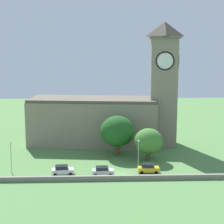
# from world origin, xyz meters

# --- Properties ---
(ground_plane) EXTENTS (200.00, 200.00, 0.00)m
(ground_plane) POSITION_xyz_m (0.00, 15.00, 0.00)
(ground_plane) COLOR #517F42
(church) EXTENTS (37.79, 16.23, 30.21)m
(church) POSITION_xyz_m (-1.24, 24.01, 7.85)
(church) COLOR gray
(church) RESTS_ON ground
(quay_barrier) EXTENTS (56.29, 0.70, 0.90)m
(quay_barrier) POSITION_xyz_m (0.00, -3.00, 0.45)
(quay_barrier) COLOR gray
(quay_barrier) RESTS_ON ground
(car_white) EXTENTS (4.28, 2.43, 1.87)m
(car_white) POSITION_xyz_m (-10.65, 0.26, 0.94)
(car_white) COLOR silver
(car_white) RESTS_ON ground
(car_silver) EXTENTS (4.13, 2.26, 1.66)m
(car_silver) POSITION_xyz_m (-3.04, -0.14, 0.84)
(car_silver) COLOR silver
(car_silver) RESTS_ON ground
(car_yellow) EXTENTS (4.11, 2.10, 1.87)m
(car_yellow) POSITION_xyz_m (5.72, 0.71, 0.94)
(car_yellow) COLOR gold
(car_yellow) RESTS_ON ground
(streetlamp_west_end) EXTENTS (0.44, 0.44, 6.19)m
(streetlamp_west_end) POSITION_xyz_m (-20.57, 1.85, 4.21)
(streetlamp_west_end) COLOR #9EA0A5
(streetlamp_west_end) RESTS_ON ground
(streetlamp_west_mid) EXTENTS (0.44, 0.44, 6.12)m
(streetlamp_west_mid) POSITION_xyz_m (3.99, 2.57, 4.17)
(streetlamp_west_mid) COLOR #9EA0A5
(streetlamp_west_mid) RESTS_ON ground
(tree_riverside_west) EXTENTS (6.06, 6.06, 7.01)m
(tree_riverside_west) POSITION_xyz_m (6.87, 8.86, 4.26)
(tree_riverside_west) COLOR brown
(tree_riverside_west) RESTS_ON ground
(tree_churchyard) EXTENTS (7.59, 7.59, 9.06)m
(tree_churchyard) POSITION_xyz_m (0.44, 12.90, 5.61)
(tree_churchyard) COLOR brown
(tree_churchyard) RESTS_ON ground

